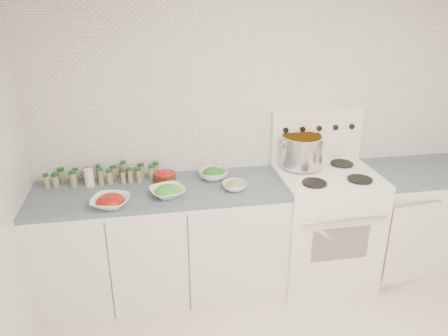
% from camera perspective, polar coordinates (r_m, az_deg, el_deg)
% --- Properties ---
extents(room_walls, '(3.54, 3.04, 2.52)m').
position_cam_1_polar(room_walls, '(2.06, 15.31, 1.61)').
color(room_walls, white).
rests_on(room_walls, ground).
extents(counter_left, '(1.85, 0.62, 0.90)m').
position_cam_1_polar(counter_left, '(3.44, -8.08, -9.56)').
color(counter_left, white).
rests_on(counter_left, ground).
extents(stove, '(0.76, 0.70, 1.36)m').
position_cam_1_polar(stove, '(3.67, 12.82, -6.92)').
color(stove, white).
rests_on(stove, ground).
extents(counter_right, '(0.89, 0.67, 0.90)m').
position_cam_1_polar(counter_right, '(4.07, 23.59, -6.06)').
color(counter_right, white).
rests_on(counter_right, ground).
extents(stock_pot, '(0.35, 0.32, 0.25)m').
position_cam_1_polar(stock_pot, '(3.50, 10.14, 2.35)').
color(stock_pot, silver).
rests_on(stock_pot, stove).
extents(bowl_tomato, '(0.31, 0.31, 0.08)m').
position_cam_1_polar(bowl_tomato, '(3.04, -14.61, -4.20)').
color(bowl_tomato, white).
rests_on(bowl_tomato, counter_left).
extents(bowl_snowpea, '(0.30, 0.30, 0.08)m').
position_cam_1_polar(bowl_snowpea, '(3.11, -7.38, -3.04)').
color(bowl_snowpea, white).
rests_on(bowl_snowpea, counter_left).
extents(bowl_broccoli, '(0.27, 0.27, 0.09)m').
position_cam_1_polar(bowl_broccoli, '(3.35, -1.43, -0.73)').
color(bowl_broccoli, white).
rests_on(bowl_broccoli, counter_left).
extents(bowl_zucchini, '(0.19, 0.19, 0.07)m').
position_cam_1_polar(bowl_zucchini, '(3.18, 1.38, -2.29)').
color(bowl_zucchini, white).
rests_on(bowl_zucchini, counter_left).
extents(bowl_pepper, '(0.16, 0.16, 0.10)m').
position_cam_1_polar(bowl_pepper, '(3.31, -7.67, -1.14)').
color(bowl_pepper, '#601F10').
rests_on(bowl_pepper, counter_left).
extents(salt_canister, '(0.08, 0.08, 0.13)m').
position_cam_1_polar(salt_canister, '(3.37, -17.19, -1.22)').
color(salt_canister, white).
rests_on(salt_canister, counter_left).
extents(tin_can, '(0.08, 0.08, 0.09)m').
position_cam_1_polar(tin_can, '(3.45, -11.89, -0.45)').
color(tin_can, '#ACA091').
rests_on(tin_can, counter_left).
extents(spice_cluster, '(0.84, 0.16, 0.14)m').
position_cam_1_polar(spice_cluster, '(3.41, -15.29, -0.84)').
color(spice_cluster, gray).
rests_on(spice_cluster, counter_left).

